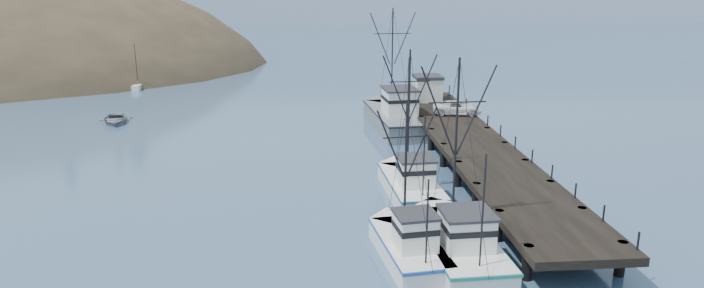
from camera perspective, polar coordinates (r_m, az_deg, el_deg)
name	(u,v)px	position (r m, az deg, el deg)	size (l,w,h in m)	color
ground	(312,255)	(37.29, -3.62, -10.01)	(400.00, 400.00, 0.00)	#334F71
pier	(474,146)	(53.68, 11.03, -0.22)	(6.00, 44.00, 2.00)	black
distant_ridge	(331,20)	(204.51, -1.94, 11.21)	(360.00, 40.00, 26.00)	#9EB2C6
distant_ridge_far	(180,17)	(222.72, -15.36, 11.04)	(180.00, 25.00, 18.00)	silver
moored_sailboats	(79,80)	(100.05, -23.60, 5.32)	(23.21, 13.18, 6.35)	white
trawler_near	(457,241)	(37.51, 9.50, -8.67)	(4.21, 11.63, 11.73)	white
trawler_mid	(408,245)	(36.61, 5.11, -9.14)	(3.97, 9.16, 9.33)	white
trawler_far	(410,183)	(46.56, 5.30, -3.59)	(3.91, 10.62, 10.94)	white
work_vessel	(394,116)	(65.61, 3.88, 2.54)	(5.52, 14.98, 12.58)	slate
pier_shed	(428,88)	(69.77, 6.89, 5.09)	(3.00, 3.20, 2.80)	silver
pickup_truck	(457,108)	(63.61, 9.56, 3.27)	(2.24, 4.86, 1.35)	silver
motorboat	(115,123)	(72.53, -20.72, 1.82)	(3.61, 5.06, 1.05)	slate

